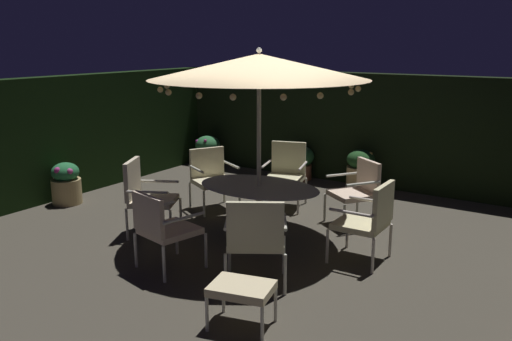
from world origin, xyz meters
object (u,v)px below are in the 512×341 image
(patio_chair_northeast, at_px, (358,188))
(potted_plant_left_far, at_px, (66,183))
(patio_umbrella, at_px, (259,67))
(patio_chair_east, at_px, (286,171))
(patio_chair_south, at_px, (145,193))
(patio_chair_west, at_px, (256,236))
(patio_chair_southwest, at_px, (162,225))
(potted_plant_front_corner, at_px, (299,161))
(patio_chair_north, at_px, (369,217))
(potted_plant_right_near, at_px, (360,169))
(ottoman_footrest, at_px, (242,290))
(potted_plant_back_right, at_px, (208,151))
(patio_chair_southeast, at_px, (211,175))
(patio_dining_table, at_px, (259,195))

(patio_chair_northeast, height_order, potted_plant_left_far, patio_chair_northeast)
(patio_umbrella, xyz_separation_m, patio_chair_east, (-0.44, 1.49, -1.71))
(patio_chair_south, bearing_deg, patio_chair_northeast, 41.18)
(patio_chair_east, relative_size, patio_chair_west, 1.00)
(patio_chair_northeast, relative_size, patio_chair_southwest, 0.99)
(patio_umbrella, height_order, potted_plant_front_corner, patio_umbrella)
(patio_chair_north, xyz_separation_m, patio_chair_southwest, (-1.89, -1.53, -0.02))
(patio_chair_west, bearing_deg, potted_plant_left_far, 167.91)
(patio_chair_northeast, bearing_deg, potted_plant_right_near, 111.34)
(patio_chair_north, height_order, ottoman_footrest, patio_chair_north)
(patio_chair_west, distance_m, ottoman_footrest, 0.86)
(ottoman_footrest, distance_m, potted_plant_back_right, 6.61)
(patio_chair_north, height_order, potted_plant_front_corner, patio_chair_north)
(patio_chair_south, bearing_deg, patio_chair_southwest, -37.17)
(patio_chair_north, relative_size, patio_chair_southeast, 1.04)
(patio_chair_north, relative_size, potted_plant_right_near, 1.36)
(patio_chair_north, relative_size, patio_chair_south, 0.95)
(patio_chair_north, xyz_separation_m, potted_plant_right_near, (-1.36, 3.03, -0.19))
(patio_dining_table, height_order, patio_chair_west, patio_chair_west)
(patio_chair_north, height_order, patio_chair_east, patio_chair_east)
(patio_chair_east, distance_m, potted_plant_right_near, 1.70)
(patio_chair_northeast, height_order, potted_plant_back_right, patio_chair_northeast)
(patio_chair_north, xyz_separation_m, ottoman_footrest, (-0.40, -2.09, -0.19))
(potted_plant_right_near, bearing_deg, potted_plant_left_far, -136.93)
(patio_chair_southwest, relative_size, potted_plant_back_right, 1.40)
(patio_chair_east, xyz_separation_m, patio_chair_west, (1.25, -2.80, 0.02))
(patio_dining_table, bearing_deg, potted_plant_back_right, 137.27)
(patio_chair_northeast, bearing_deg, ottoman_footrest, -85.49)
(patio_chair_north, xyz_separation_m, patio_chair_west, (-0.74, -1.34, 0.03))
(patio_dining_table, bearing_deg, patio_chair_southeast, 151.96)
(patio_chair_southeast, height_order, potted_plant_back_right, patio_chair_southeast)
(patio_dining_table, distance_m, patio_chair_east, 1.55)
(patio_chair_south, bearing_deg, patio_dining_table, 27.66)
(patio_dining_table, bearing_deg, patio_chair_northeast, 54.83)
(potted_plant_front_corner, bearing_deg, potted_plant_back_right, -175.22)
(patio_chair_northeast, relative_size, potted_plant_left_far, 1.36)
(patio_chair_southwest, bearing_deg, potted_plant_left_far, 160.56)
(patio_umbrella, xyz_separation_m, potted_plant_front_corner, (-1.10, 3.11, -1.94))
(patio_dining_table, xyz_separation_m, patio_chair_west, (0.81, -1.32, -0.01))
(potted_plant_back_right, bearing_deg, patio_umbrella, -42.73)
(patio_chair_west, relative_size, ottoman_footrest, 1.56)
(patio_chair_southeast, relative_size, patio_chair_south, 0.91)
(patio_umbrella, relative_size, patio_chair_north, 2.86)
(patio_chair_north, relative_size, patio_chair_northeast, 1.06)
(patio_chair_northeast, bearing_deg, patio_chair_north, -61.91)
(patio_dining_table, xyz_separation_m, patio_chair_southeast, (-1.36, 0.73, -0.06))
(patio_chair_southeast, bearing_deg, patio_dining_table, -28.04)
(patio_chair_south, xyz_separation_m, potted_plant_right_near, (1.57, 3.77, -0.22))
(patio_chair_north, distance_m, potted_plant_left_far, 5.07)
(patio_chair_south, height_order, potted_plant_right_near, patio_chair_south)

